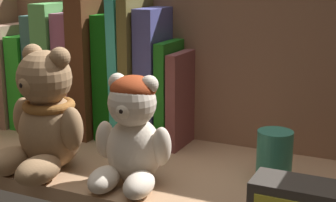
% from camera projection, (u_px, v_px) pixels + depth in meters
% --- Properties ---
extents(shelf_board, '(0.69, 0.26, 0.02)m').
position_uv_depth(shelf_board, '(150.00, 170.00, 0.75)').
color(shelf_board, '#A87F5B').
rests_on(shelf_board, ground).
extents(shelf_back_panel, '(0.71, 0.01, 0.29)m').
position_uv_depth(shelf_back_panel, '(187.00, 65.00, 0.83)').
color(shelf_back_panel, '#896149').
rests_on(shelf_back_panel, ground).
extents(book_0, '(0.03, 0.15, 0.18)m').
position_uv_depth(book_0, '(24.00, 72.00, 0.94)').
color(book_0, '#9B7762').
rests_on(book_0, shelf_board).
extents(book_1, '(0.03, 0.13, 0.16)m').
position_uv_depth(book_1, '(38.00, 78.00, 0.93)').
color(book_1, green).
rests_on(book_1, shelf_board).
extents(book_2, '(0.02, 0.12, 0.20)m').
position_uv_depth(book_2, '(51.00, 70.00, 0.92)').
color(book_2, '#396C65').
rests_on(book_2, shelf_board).
extents(book_3, '(0.03, 0.13, 0.22)m').
position_uv_depth(book_3, '(64.00, 66.00, 0.90)').
color(book_3, '#5AB058').
rests_on(book_3, shelf_board).
extents(book_4, '(0.03, 0.12, 0.21)m').
position_uv_depth(book_4, '(81.00, 71.00, 0.89)').
color(book_4, '#A85A7F').
rests_on(book_4, shelf_board).
extents(book_5, '(0.03, 0.14, 0.25)m').
position_uv_depth(book_5, '(98.00, 62.00, 0.87)').
color(book_5, '#5A311B').
rests_on(book_5, shelf_board).
extents(book_6, '(0.03, 0.10, 0.21)m').
position_uv_depth(book_6, '(117.00, 75.00, 0.86)').
color(book_6, '#105C0E').
rests_on(book_6, shelf_board).
extents(book_7, '(0.02, 0.12, 0.24)m').
position_uv_depth(book_7, '(131.00, 66.00, 0.84)').
color(book_7, '#3CC0B0').
rests_on(book_7, shelf_board).
extents(book_8, '(0.02, 0.13, 0.24)m').
position_uv_depth(book_8, '(142.00, 67.00, 0.83)').
color(book_8, brown).
rests_on(book_8, shelf_board).
extents(book_9, '(0.03, 0.11, 0.22)m').
position_uv_depth(book_9, '(157.00, 75.00, 0.82)').
color(book_9, '#474A90').
rests_on(book_9, shelf_board).
extents(book_10, '(0.02, 0.10, 0.17)m').
position_uv_depth(book_10, '(172.00, 92.00, 0.82)').
color(book_10, '#1B6D19').
rests_on(book_10, shelf_board).
extents(book_11, '(0.02, 0.10, 0.15)m').
position_uv_depth(book_11, '(184.00, 98.00, 0.81)').
color(book_11, brown).
rests_on(book_11, shelf_board).
extents(teddy_bear_larger, '(0.13, 0.14, 0.18)m').
position_uv_depth(teddy_bear_larger, '(45.00, 118.00, 0.70)').
color(teddy_bear_larger, '#93704C').
rests_on(teddy_bear_larger, shelf_board).
extents(teddy_bear_smaller, '(0.11, 0.11, 0.15)m').
position_uv_depth(teddy_bear_smaller, '(132.00, 133.00, 0.66)').
color(teddy_bear_smaller, beige).
rests_on(teddy_bear_smaller, shelf_board).
extents(pillar_candle, '(0.05, 0.05, 0.07)m').
position_uv_depth(pillar_candle, '(274.00, 155.00, 0.68)').
color(pillar_candle, '#2D7A66').
rests_on(pillar_candle, shelf_board).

